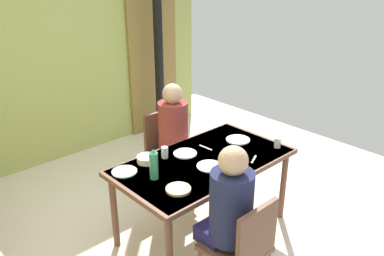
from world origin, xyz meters
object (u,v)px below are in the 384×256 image
(dining_table, at_px, (204,167))
(person_far_diner, at_px, (174,126))
(serving_bowl_center, at_px, (147,159))
(chair_near_diner, at_px, (243,247))
(person_near_diner, at_px, (230,204))
(chair_far_diner, at_px, (166,148))
(water_bottle_green_near, at_px, (154,165))

(dining_table, distance_m, person_far_diner, 0.69)
(dining_table, relative_size, serving_bowl_center, 9.08)
(chair_near_diner, xyz_separation_m, person_far_diner, (0.61, 1.43, 0.28))
(person_near_diner, xyz_separation_m, person_far_diner, (0.61, 1.30, 0.00))
(chair_far_diner, bearing_deg, dining_table, 74.45)
(dining_table, relative_size, person_near_diner, 2.00)
(water_bottle_green_near, bearing_deg, person_near_diner, -80.96)
(chair_far_diner, distance_m, person_far_diner, 0.31)
(chair_far_diner, relative_size, serving_bowl_center, 5.12)
(person_far_diner, bearing_deg, person_near_diner, 64.76)
(dining_table, height_order, chair_far_diner, chair_far_diner)
(dining_table, bearing_deg, serving_bowl_center, 141.88)
(person_near_diner, bearing_deg, serving_bowl_center, 89.34)
(person_near_diner, height_order, water_bottle_green_near, person_near_diner)
(chair_near_diner, bearing_deg, dining_table, 63.39)
(dining_table, bearing_deg, water_bottle_green_near, 175.00)
(chair_far_diner, bearing_deg, water_bottle_green_near, 45.75)
(person_near_diner, distance_m, person_far_diner, 1.43)
(person_near_diner, bearing_deg, person_far_diner, 64.76)
(dining_table, distance_m, serving_bowl_center, 0.50)
(chair_near_diner, distance_m, person_near_diner, 0.31)
(person_far_diner, bearing_deg, serving_bowl_center, 30.14)
(person_far_diner, height_order, water_bottle_green_near, person_far_diner)
(dining_table, distance_m, chair_far_diner, 0.83)
(dining_table, height_order, serving_bowl_center, serving_bowl_center)
(chair_far_diner, bearing_deg, person_near_diner, 66.89)
(person_far_diner, bearing_deg, dining_table, 71.39)
(chair_far_diner, bearing_deg, chair_near_diner, 68.71)
(dining_table, distance_m, chair_near_diner, 0.89)
(person_near_diner, relative_size, person_far_diner, 1.00)
(person_far_diner, relative_size, serving_bowl_center, 4.53)
(dining_table, height_order, chair_near_diner, chair_near_diner)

